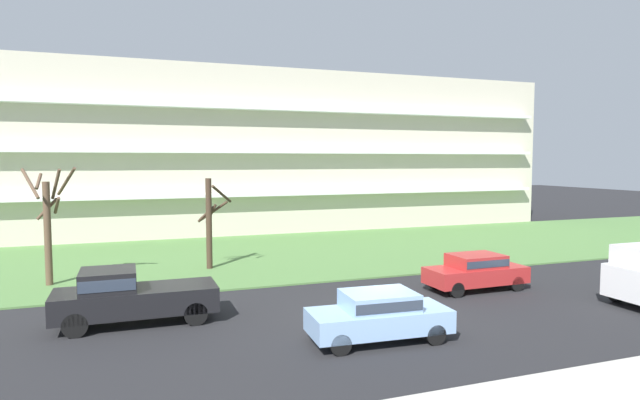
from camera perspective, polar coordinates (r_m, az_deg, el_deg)
The scene contains 8 objects.
ground at distance 19.44m, azimuth 6.24°, elevation -12.64°, with size 160.00×160.00×0.00m, color #232326.
grass_lawn_strip at distance 32.25m, azimuth -4.87°, elevation -5.75°, with size 80.00×16.00×0.08m, color #547F42.
apartment_building at distance 44.50m, azimuth -9.34°, elevation 5.03°, with size 52.42×11.08×12.54m.
tree_far_left at distance 26.61m, azimuth -27.05°, elevation -2.12°, with size 2.30×2.28×5.36m.
tree_left at distance 27.95m, azimuth -11.69°, elevation -2.20°, with size 1.67×2.30×4.73m.
sedan_blue_near_left at distance 17.06m, azimuth 6.32°, elevation -12.02°, with size 4.49×2.04×1.57m.
pickup_black_center_left at distance 19.72m, azimuth -19.75°, elevation -9.57°, with size 5.40×2.01×1.95m.
sedan_red_center_right at distance 24.32m, azimuth 16.33°, elevation -7.22°, with size 4.43×1.87×1.57m.
Camera 1 is at (-8.26, -16.66, 5.66)m, focal length 29.91 mm.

